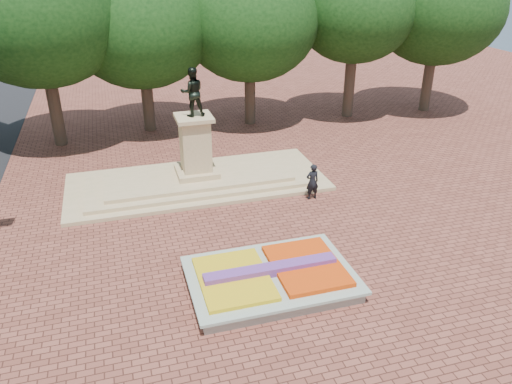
% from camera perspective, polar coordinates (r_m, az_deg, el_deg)
% --- Properties ---
extents(ground, '(90.00, 90.00, 0.00)m').
position_cam_1_polar(ground, '(20.97, -2.66, -7.96)').
color(ground, brown).
rests_on(ground, ground).
extents(flower_bed, '(6.30, 4.30, 0.91)m').
position_cam_1_polar(flower_bed, '(19.41, 1.78, -9.73)').
color(flower_bed, gray).
rests_on(flower_bed, ground).
extents(monument, '(14.00, 6.00, 6.40)m').
position_cam_1_polar(monument, '(27.47, -6.80, 2.62)').
color(monument, tan).
rests_on(monument, ground).
extents(tree_row_back, '(44.80, 8.80, 10.43)m').
position_cam_1_polar(tree_row_back, '(35.85, -6.50, 17.81)').
color(tree_row_back, '#3A2C20').
rests_on(tree_row_back, ground).
extents(pedestrian, '(0.73, 0.51, 1.93)m').
position_cam_1_polar(pedestrian, '(25.74, 6.46, 1.18)').
color(pedestrian, black).
rests_on(pedestrian, ground).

